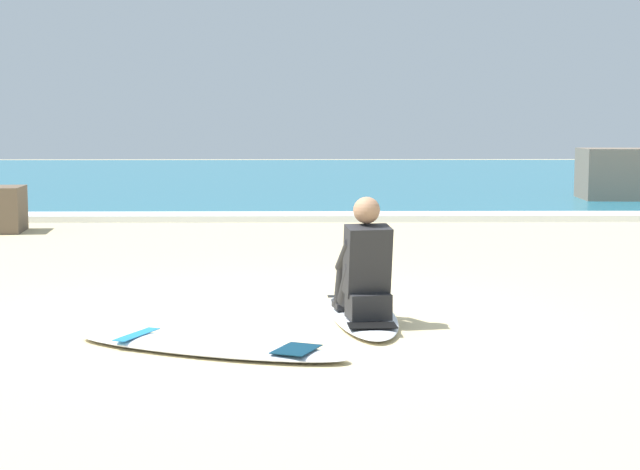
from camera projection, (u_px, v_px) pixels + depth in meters
ground_plane at (282, 320)px, 7.91m from camera, size 80.00×80.00×0.00m
sea at (298, 176)px, 30.02m from camera, size 80.00×28.00×0.10m
breaking_foam at (294, 217)px, 16.40m from camera, size 80.00×0.90×0.11m
surfboard_main at (362, 313)px, 8.00m from camera, size 0.63×2.16×0.08m
surfer_seated at (365, 270)px, 7.65m from camera, size 0.46×0.75×0.95m
surfboard_spare_near at (209, 346)px, 6.79m from camera, size 2.12×1.29×0.08m
shoreline_rock at (0, 209)px, 14.53m from camera, size 0.78×0.99×0.68m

